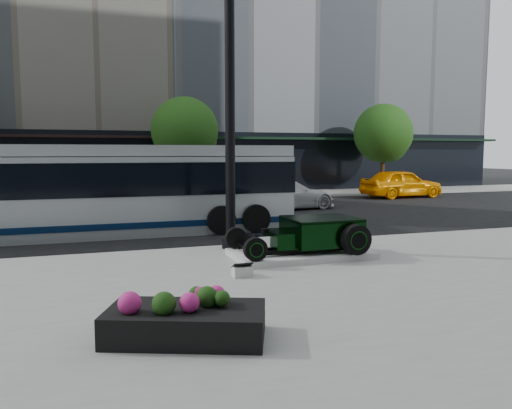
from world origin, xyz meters
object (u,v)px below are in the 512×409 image
object	(u,v)px
yellow_taxi	(401,183)
hot_rod	(313,233)
transit_bus	(111,189)
white_sedan	(287,195)
flower_planter	(186,321)
lamppost	(230,98)

from	to	relation	value
yellow_taxi	hot_rod	bearing A→B (deg)	135.92
transit_bus	white_sedan	bearing A→B (deg)	30.25
hot_rod	transit_bus	size ratio (longest dim) A/B	0.27
flower_planter	white_sedan	xyz separation A→B (m)	(7.69, 15.12, 0.32)
lamppost	white_sedan	world-z (taller)	lamppost
yellow_taxi	white_sedan	bearing A→B (deg)	109.16
transit_bus	yellow_taxi	size ratio (longest dim) A/B	2.44
transit_bus	flower_planter	bearing A→B (deg)	-87.26
lamppost	transit_bus	xyz separation A→B (m)	(-2.88, 4.22, -2.63)
flower_planter	yellow_taxi	size ratio (longest dim) A/B	0.49
hot_rod	lamppost	bearing A→B (deg)	135.95
transit_bus	white_sedan	xyz separation A→B (m)	(8.19, 4.77, -0.79)
transit_bus	yellow_taxi	xyz separation A→B (m)	(17.00, 8.33, -0.64)
hot_rod	transit_bus	distance (m)	7.45
flower_planter	transit_bus	size ratio (longest dim) A/B	0.20
white_sedan	transit_bus	bearing A→B (deg)	110.41
flower_planter	white_sedan	bearing A→B (deg)	63.04
yellow_taxi	transit_bus	bearing A→B (deg)	113.31
transit_bus	white_sedan	size ratio (longest dim) A/B	2.52
lamppost	white_sedan	bearing A→B (deg)	59.44
lamppost	white_sedan	size ratio (longest dim) A/B	1.80
transit_bus	white_sedan	world-z (taller)	transit_bus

